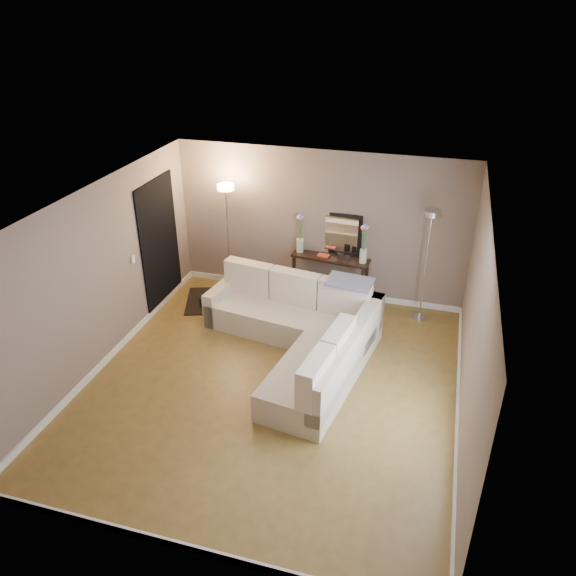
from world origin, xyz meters
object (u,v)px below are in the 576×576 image
(console_table, at_px, (325,275))
(floor_lamp_unlit, at_px, (428,244))
(sectional_sofa, at_px, (302,331))
(floor_lamp_lit, at_px, (227,218))

(console_table, xyz_separation_m, floor_lamp_unlit, (1.67, -0.23, 0.88))
(sectional_sofa, distance_m, floor_lamp_lit, 2.52)
(floor_lamp_unlit, bearing_deg, console_table, 171.99)
(sectional_sofa, height_order, floor_lamp_lit, floor_lamp_lit)
(floor_lamp_lit, bearing_deg, sectional_sofa, -41.03)
(console_table, height_order, floor_lamp_unlit, floor_lamp_unlit)
(console_table, distance_m, floor_lamp_lit, 1.95)
(sectional_sofa, height_order, floor_lamp_unlit, floor_lamp_unlit)
(floor_lamp_lit, relative_size, floor_lamp_unlit, 1.05)
(console_table, bearing_deg, floor_lamp_lit, -173.49)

